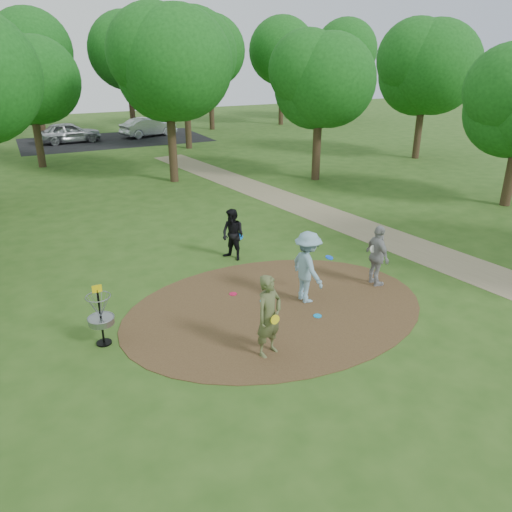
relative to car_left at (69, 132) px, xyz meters
name	(u,v)px	position (x,y,z in m)	size (l,w,h in m)	color
ground	(276,309)	(1.33, -30.19, -0.77)	(100.00, 100.00, 0.00)	#2D5119
dirt_clearing	(276,308)	(1.33, -30.19, -0.76)	(8.40, 8.40, 0.02)	#47301C
footpath	(408,246)	(7.83, -28.19, -0.77)	(2.00, 40.00, 0.01)	#8C7A5B
parking_lot	(115,140)	(3.33, -0.19, -0.77)	(14.00, 8.00, 0.01)	black
player_observer_with_disc	(269,316)	(0.14, -32.02, 0.21)	(0.83, 0.69, 1.96)	#565E36
player_throwing_with_disc	(307,267)	(2.32, -30.15, 0.24)	(1.22, 1.31, 2.03)	#7FA7BD
player_walking_with_disc	(233,235)	(1.73, -26.49, 0.09)	(0.96, 1.04, 1.72)	black
player_waiting_with_disc	(377,256)	(4.69, -30.19, 0.15)	(0.61, 1.14, 1.85)	#9A999C
disc_ground_cyan	(264,301)	(1.22, -29.70, -0.75)	(0.22, 0.22, 0.02)	#18AFC7
disc_ground_blue	(317,316)	(2.09, -31.08, -0.75)	(0.22, 0.22, 0.02)	#0D93DF
disc_ground_red	(233,294)	(0.63, -28.92, -0.75)	(0.22, 0.22, 0.02)	#CC1442
car_left	(69,132)	(0.00, 0.00, 0.00)	(1.83, 4.55, 1.55)	#A1A5A9
car_right	(149,127)	(6.21, 0.37, -0.03)	(1.58, 4.54, 1.50)	#A9ADB1
disc_golf_basket	(100,311)	(-3.17, -29.89, 0.10)	(0.63, 0.63, 1.54)	black
tree_ring	(216,86)	(3.13, -21.94, 4.45)	(37.52, 45.57, 9.13)	#332316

